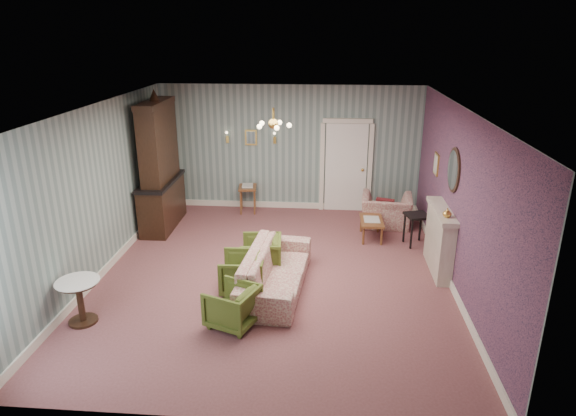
# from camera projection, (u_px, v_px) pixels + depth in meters

# --- Properties ---
(floor) EXTENTS (7.00, 7.00, 0.00)m
(floor) POSITION_uv_depth(u_px,v_px,m) (275.00, 274.00, 8.82)
(floor) COLOR brown
(floor) RESTS_ON ground
(ceiling) EXTENTS (7.00, 7.00, 0.00)m
(ceiling) POSITION_uv_depth(u_px,v_px,m) (273.00, 108.00, 7.85)
(ceiling) COLOR white
(ceiling) RESTS_ON ground
(wall_back) EXTENTS (6.00, 0.00, 6.00)m
(wall_back) POSITION_uv_depth(u_px,v_px,m) (290.00, 149.00, 11.62)
(wall_back) COLOR slate
(wall_back) RESTS_ON ground
(wall_front) EXTENTS (6.00, 0.00, 6.00)m
(wall_front) POSITION_uv_depth(u_px,v_px,m) (237.00, 305.00, 5.05)
(wall_front) COLOR slate
(wall_front) RESTS_ON ground
(wall_left) EXTENTS (0.00, 7.00, 7.00)m
(wall_left) POSITION_uv_depth(u_px,v_px,m) (99.00, 192.00, 8.56)
(wall_left) COLOR slate
(wall_left) RESTS_ON ground
(wall_right) EXTENTS (0.00, 7.00, 7.00)m
(wall_right) POSITION_uv_depth(u_px,v_px,m) (459.00, 201.00, 8.11)
(wall_right) COLOR slate
(wall_right) RESTS_ON ground
(wall_right_floral) EXTENTS (0.00, 7.00, 7.00)m
(wall_right_floral) POSITION_uv_depth(u_px,v_px,m) (458.00, 201.00, 8.11)
(wall_right_floral) COLOR #A2516B
(wall_right_floral) RESTS_ON ground
(door) EXTENTS (1.12, 0.12, 2.16)m
(door) POSITION_uv_depth(u_px,v_px,m) (346.00, 166.00, 11.61)
(door) COLOR white
(door) RESTS_ON floor
(olive_chair_a) EXTENTS (0.81, 0.83, 0.67)m
(olive_chair_a) POSITION_uv_depth(u_px,v_px,m) (232.00, 304.00, 7.22)
(olive_chair_a) COLOR #4C5C20
(olive_chair_a) RESTS_ON floor
(olive_chair_b) EXTENTS (0.68, 0.72, 0.72)m
(olive_chair_b) POSITION_uv_depth(u_px,v_px,m) (242.00, 271.00, 8.15)
(olive_chair_b) COLOR #4C5C20
(olive_chair_b) RESTS_ON floor
(olive_chair_c) EXTENTS (0.70, 0.74, 0.71)m
(olive_chair_c) POSITION_uv_depth(u_px,v_px,m) (261.00, 253.00, 8.83)
(olive_chair_c) COLOR #4C5C20
(olive_chair_c) RESTS_ON floor
(sofa_chintz) EXTENTS (0.87, 2.35, 0.90)m
(sofa_chintz) POSITION_uv_depth(u_px,v_px,m) (275.00, 263.00, 8.21)
(sofa_chintz) COLOR #903A41
(sofa_chintz) RESTS_ON floor
(wingback_chair) EXTENTS (1.12, 0.78, 0.92)m
(wingback_chair) POSITION_uv_depth(u_px,v_px,m) (387.00, 206.00, 10.85)
(wingback_chair) COLOR #903A41
(wingback_chair) RESTS_ON floor
(dresser) EXTENTS (0.62, 1.73, 2.87)m
(dresser) POSITION_uv_depth(u_px,v_px,m) (159.00, 162.00, 10.52)
(dresser) COLOR black
(dresser) RESTS_ON floor
(fireplace) EXTENTS (0.30, 1.40, 1.16)m
(fireplace) POSITION_uv_depth(u_px,v_px,m) (439.00, 240.00, 8.79)
(fireplace) COLOR beige
(fireplace) RESTS_ON floor
(mantel_vase) EXTENTS (0.15, 0.15, 0.15)m
(mantel_vase) POSITION_uv_depth(u_px,v_px,m) (447.00, 213.00, 8.20)
(mantel_vase) COLOR gold
(mantel_vase) RESTS_ON fireplace
(oval_mirror) EXTENTS (0.04, 0.76, 0.84)m
(oval_mirror) POSITION_uv_depth(u_px,v_px,m) (453.00, 170.00, 8.35)
(oval_mirror) COLOR white
(oval_mirror) RESTS_ON wall_right
(framed_print) EXTENTS (0.04, 0.34, 0.42)m
(framed_print) POSITION_uv_depth(u_px,v_px,m) (436.00, 164.00, 9.70)
(framed_print) COLOR gold
(framed_print) RESTS_ON wall_right
(coffee_table) EXTENTS (0.45, 0.81, 0.41)m
(coffee_table) POSITION_uv_depth(u_px,v_px,m) (371.00, 229.00, 10.28)
(coffee_table) COLOR brown
(coffee_table) RESTS_ON floor
(side_table_black) EXTENTS (0.53, 0.53, 0.65)m
(side_table_black) POSITION_uv_depth(u_px,v_px,m) (416.00, 230.00, 9.92)
(side_table_black) COLOR black
(side_table_black) RESTS_ON floor
(pedestal_table) EXTENTS (0.80, 0.80, 0.68)m
(pedestal_table) POSITION_uv_depth(u_px,v_px,m) (80.00, 302.00, 7.28)
(pedestal_table) COLOR black
(pedestal_table) RESTS_ON floor
(nesting_table) EXTENTS (0.46, 0.56, 0.67)m
(nesting_table) POSITION_uv_depth(u_px,v_px,m) (248.00, 198.00, 11.74)
(nesting_table) COLOR brown
(nesting_table) RESTS_ON floor
(gilt_mirror_back) EXTENTS (0.28, 0.06, 0.36)m
(gilt_mirror_back) POSITION_uv_depth(u_px,v_px,m) (251.00, 138.00, 11.56)
(gilt_mirror_back) COLOR gold
(gilt_mirror_back) RESTS_ON wall_back
(sconce_left) EXTENTS (0.16, 0.12, 0.30)m
(sconce_left) POSITION_uv_depth(u_px,v_px,m) (227.00, 137.00, 11.59)
(sconce_left) COLOR gold
(sconce_left) RESTS_ON wall_back
(sconce_right) EXTENTS (0.16, 0.12, 0.30)m
(sconce_right) POSITION_uv_depth(u_px,v_px,m) (275.00, 138.00, 11.51)
(sconce_right) COLOR gold
(sconce_right) RESTS_ON wall_back
(chandelier) EXTENTS (0.56, 0.56, 0.36)m
(chandelier) POSITION_uv_depth(u_px,v_px,m) (273.00, 125.00, 7.94)
(chandelier) COLOR gold
(chandelier) RESTS_ON ceiling
(burgundy_cushion) EXTENTS (0.41, 0.28, 0.39)m
(burgundy_cushion) POSITION_uv_depth(u_px,v_px,m) (385.00, 207.00, 10.71)
(burgundy_cushion) COLOR #5C171A
(burgundy_cushion) RESTS_ON wingback_chair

